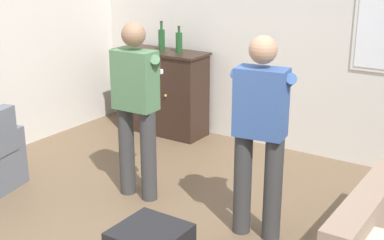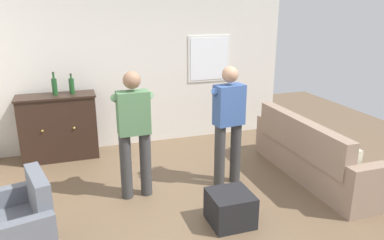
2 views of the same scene
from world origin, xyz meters
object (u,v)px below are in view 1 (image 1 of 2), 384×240
at_px(person_standing_right, 260,129).
at_px(bottle_liquor_amber, 162,39).
at_px(bottle_wine_green, 179,42).
at_px(person_standing_left, 137,103).
at_px(sideboard_cabinet, 162,92).

bearing_deg(person_standing_right, bottle_liquor_amber, 142.69).
relative_size(bottle_liquor_amber, person_standing_right, 0.22).
bearing_deg(bottle_wine_green, person_standing_right, -40.91).
distance_m(bottle_wine_green, person_standing_left, 1.84).
bearing_deg(person_standing_left, bottle_liquor_amber, 119.63).
distance_m(bottle_liquor_amber, person_standing_right, 2.83).
height_order(sideboard_cabinet, bottle_wine_green, bottle_wine_green).
height_order(sideboard_cabinet, person_standing_right, person_standing_right).
height_order(person_standing_left, person_standing_right, same).
bearing_deg(bottle_liquor_amber, person_standing_right, -37.31).
bearing_deg(person_standing_right, person_standing_left, 178.45).
height_order(bottle_wine_green, person_standing_left, person_standing_left).
relative_size(bottle_wine_green, person_standing_right, 0.19).
distance_m(person_standing_left, person_standing_right, 1.29).
bearing_deg(bottle_wine_green, sideboard_cabinet, -174.65).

